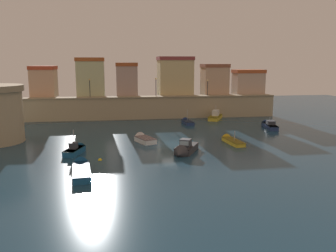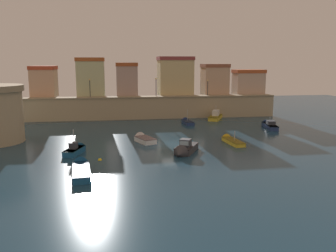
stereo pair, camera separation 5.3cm
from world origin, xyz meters
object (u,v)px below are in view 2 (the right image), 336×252
object	(u,v)px
quay_lamp_2	(208,85)
moored_boat_0	(187,122)
mooring_buoy_0	(100,160)
quay_lamp_1	(156,84)
moored_boat_5	(184,149)
quay_lamp_0	(90,85)
moored_boat_4	(76,149)
moored_boat_7	(81,168)
moored_boat_1	(216,116)
moored_boat_2	(230,140)
moored_boat_3	(143,139)
moored_boat_6	(269,125)

from	to	relation	value
quay_lamp_2	moored_boat_0	bearing A→B (deg)	-129.58
mooring_buoy_0	quay_lamp_2	bearing A→B (deg)	55.28
quay_lamp_1	moored_boat_5	bearing A→B (deg)	-89.79
mooring_buoy_0	quay_lamp_0	bearing A→B (deg)	95.24
quay_lamp_1	mooring_buoy_0	xyz separation A→B (m)	(-9.81, -28.93, -6.63)
moored_boat_4	quay_lamp_0	bearing A→B (deg)	16.96
moored_boat_7	moored_boat_1	bearing A→B (deg)	-42.91
moored_boat_0	moored_boat_4	size ratio (longest dim) A/B	0.95
moored_boat_0	moored_boat_7	size ratio (longest dim) A/B	0.65
moored_boat_0	moored_boat_2	bearing A→B (deg)	-174.50
moored_boat_0	moored_boat_7	bearing A→B (deg)	143.65
quay_lamp_2	moored_boat_7	distance (m)	39.94
moored_boat_2	moored_boat_7	world-z (taller)	moored_boat_2
moored_boat_2	moored_boat_3	xyz separation A→B (m)	(-11.77, 2.22, 0.08)
quay_lamp_2	moored_boat_4	world-z (taller)	quay_lamp_2
quay_lamp_2	quay_lamp_1	bearing A→B (deg)	180.00
moored_boat_6	moored_boat_3	bearing A→B (deg)	117.67
quay_lamp_0	quay_lamp_1	distance (m)	12.47
moored_boat_1	moored_boat_2	distance (m)	20.49
mooring_buoy_0	moored_boat_1	bearing A→B (deg)	51.35
moored_boat_3	quay_lamp_0	bearing A→B (deg)	-0.20
moored_boat_3	mooring_buoy_0	distance (m)	10.33
quay_lamp_2	moored_boat_7	bearing A→B (deg)	-123.46
quay_lamp_2	moored_boat_5	world-z (taller)	quay_lamp_2
quay_lamp_1	moored_boat_6	xyz separation A→B (m)	(17.43, -12.77, -6.17)
quay_lamp_2	mooring_buoy_0	bearing A→B (deg)	-124.72
moored_boat_1	moored_boat_3	xyz separation A→B (m)	(-15.77, -17.87, -0.14)
moored_boat_2	moored_boat_5	xyz separation A→B (m)	(-7.37, -5.02, 0.22)
moored_boat_5	moored_boat_4	bearing A→B (deg)	-71.89
moored_boat_0	quay_lamp_1	bearing A→B (deg)	30.05
quay_lamp_1	moored_boat_5	distance (m)	28.12
mooring_buoy_0	moored_boat_0	bearing A→B (deg)	56.88
quay_lamp_0	quay_lamp_1	bearing A→B (deg)	0.00
quay_lamp_0	moored_boat_3	bearing A→B (deg)	-67.99
quay_lamp_0	moored_boat_4	bearing A→B (deg)	-90.60
moored_boat_4	quay_lamp_2	bearing A→B (deg)	-24.87
moored_boat_4	mooring_buoy_0	size ratio (longest dim) A/B	11.20
moored_boat_6	quay_lamp_1	bearing A→B (deg)	62.56
moored_boat_6	mooring_buoy_0	distance (m)	31.68
moored_boat_0	moored_boat_2	world-z (taller)	moored_boat_0
moored_boat_0	moored_boat_6	bearing A→B (deg)	-119.93
quay_lamp_2	moored_boat_1	world-z (taller)	quay_lamp_2
quay_lamp_2	mooring_buoy_0	xyz separation A→B (m)	(-20.05, -28.93, -6.39)
quay_lamp_1	moored_boat_7	distance (m)	35.46
moored_boat_3	moored_boat_4	distance (m)	9.76
moored_boat_2	moored_boat_3	size ratio (longest dim) A/B	1.29
moored_boat_1	moored_boat_7	bearing A→B (deg)	169.95
moored_boat_2	quay_lamp_0	bearing A→B (deg)	35.63
moored_boat_2	moored_boat_0	bearing A→B (deg)	4.12
quay_lamp_0	mooring_buoy_0	size ratio (longest dim) A/B	7.80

